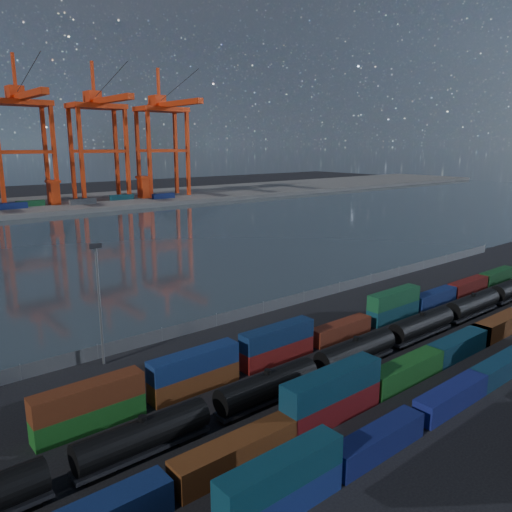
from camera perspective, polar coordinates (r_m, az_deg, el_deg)
ground at (r=70.79m, az=15.99°, el=-12.10°), size 700.00×700.00×0.00m
harbor_water at (r=153.26m, az=-18.13°, el=1.10°), size 700.00×700.00×0.00m
far_quay at (r=252.90m, az=-27.01°, el=4.92°), size 700.00×70.00×2.00m
container_row_south at (r=57.02m, az=18.36°, el=-16.20°), size 140.43×2.41×5.15m
container_row_mid at (r=74.24m, az=21.15°, el=-9.90°), size 141.97×2.65×5.66m
container_row_north at (r=70.26m, az=3.52°, el=-10.03°), size 140.93×2.37×5.04m
tanker_string at (r=68.77m, az=11.34°, el=-10.67°), size 137.74×2.95×4.22m
waterfront_fence at (r=87.89m, az=0.83°, el=-5.95°), size 160.12×0.12×2.20m
yard_light_mast at (r=68.87m, az=-17.48°, el=-4.62°), size 1.60×0.40×16.60m
straddle_carriers at (r=241.97m, az=-27.21°, el=6.24°), size 140.00×7.00×11.10m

